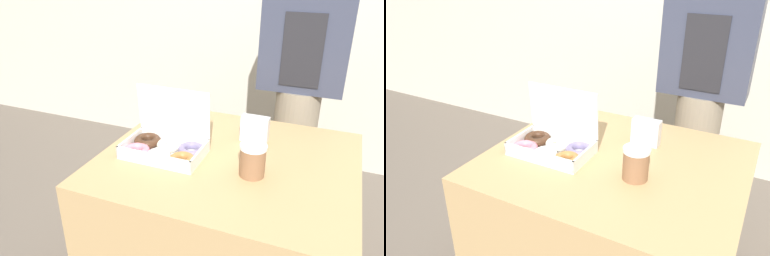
% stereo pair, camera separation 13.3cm
% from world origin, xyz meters
% --- Properties ---
extents(table, '(0.93, 0.81, 0.75)m').
position_xyz_m(table, '(0.00, 0.00, 0.37)').
color(table, tan).
rests_on(table, ground_plane).
extents(donut_box, '(0.33, 0.23, 0.24)m').
position_xyz_m(donut_box, '(-0.23, -0.06, 0.78)').
color(donut_box, white).
rests_on(donut_box, table).
extents(coffee_cup, '(0.09, 0.09, 0.12)m').
position_xyz_m(coffee_cup, '(0.11, -0.09, 0.81)').
color(coffee_cup, '#8C6042').
rests_on(coffee_cup, table).
extents(napkin_holder, '(0.11, 0.05, 0.11)m').
position_xyz_m(napkin_holder, '(0.05, 0.18, 0.80)').
color(napkin_holder, silver).
rests_on(napkin_holder, table).
extents(person_customer, '(0.42, 0.24, 1.61)m').
position_xyz_m(person_customer, '(0.16, 0.70, 0.89)').
color(person_customer, gray).
rests_on(person_customer, ground_plane).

